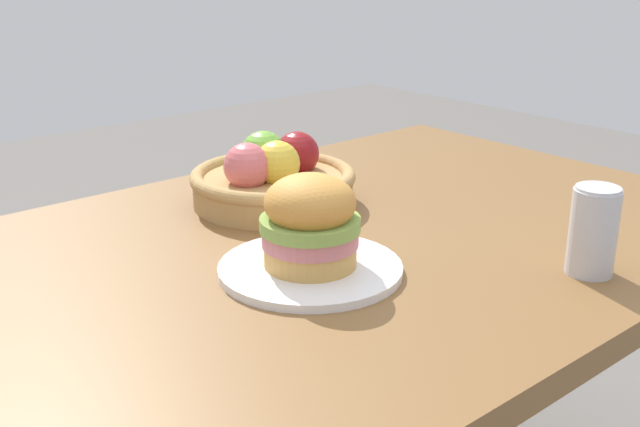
# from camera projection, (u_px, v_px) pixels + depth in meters

# --- Properties ---
(dining_table) EXTENTS (1.40, 0.90, 0.75)m
(dining_table) POSITION_uv_depth(u_px,v_px,m) (331.00, 300.00, 1.25)
(dining_table) COLOR brown
(dining_table) RESTS_ON ground_plane
(plate) EXTENTS (0.26, 0.26, 0.01)m
(plate) POSITION_uv_depth(u_px,v_px,m) (310.00, 269.00, 1.09)
(plate) COLOR white
(plate) RESTS_ON dining_table
(sandwich) EXTENTS (0.14, 0.14, 0.13)m
(sandwich) POSITION_uv_depth(u_px,v_px,m) (310.00, 222.00, 1.07)
(sandwich) COLOR tan
(sandwich) RESTS_ON plate
(soda_can) EXTENTS (0.07, 0.07, 0.13)m
(soda_can) POSITION_uv_depth(u_px,v_px,m) (593.00, 231.00, 1.07)
(soda_can) COLOR silver
(soda_can) RESTS_ON dining_table
(fruit_basket) EXTENTS (0.29, 0.29, 0.12)m
(fruit_basket) POSITION_uv_depth(u_px,v_px,m) (273.00, 179.00, 1.37)
(fruit_basket) COLOR tan
(fruit_basket) RESTS_ON dining_table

